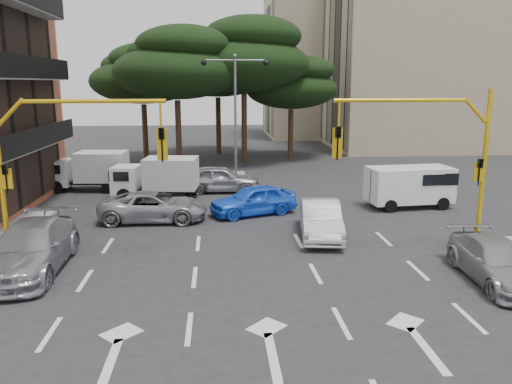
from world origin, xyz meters
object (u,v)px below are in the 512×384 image
car_silver_parked (497,261)px  box_truck_a (88,171)px  car_white_hatch (321,219)px  van_white (409,187)px  street_lamp_center (235,96)px  car_blue_compact (253,200)px  car_silver_cross_a (154,207)px  car_silver_cross_b (220,179)px  signal_mast_right (438,148)px  box_truck_b (156,178)px  signal_mast_left (52,152)px  car_silver_wagon (31,248)px

car_silver_parked → box_truck_a: bearing=140.3°
car_white_hatch → van_white: size_ratio=1.06×
street_lamp_center → car_blue_compact: 9.49m
car_white_hatch → car_silver_parked: (4.60, -5.14, -0.07)m
car_silver_cross_a → car_silver_cross_b: size_ratio=1.07×
car_silver_cross_a → car_blue_compact: bearing=-79.2°
car_silver_cross_b → car_silver_cross_a: bearing=154.0°
signal_mast_right → car_blue_compact: bearing=137.5°
street_lamp_center → box_truck_b: street_lamp_center is taller
car_silver_parked → box_truck_a: box_truck_a is taller
car_silver_parked → signal_mast_left: bearing=171.0°
signal_mast_left → car_blue_compact: (7.30, 5.78, -3.17)m
street_lamp_center → box_truck_a: 9.94m
car_silver_parked → box_truck_b: bearing=136.9°
car_white_hatch → box_truck_b: 10.58m
car_silver_cross_b → car_white_hatch: bearing=-154.4°
street_lamp_center → car_silver_parked: 19.30m
street_lamp_center → van_white: street_lamp_center is taller
street_lamp_center → box_truck_a: bearing=-167.1°
street_lamp_center → car_silver_cross_a: (-4.13, -9.00, -4.75)m
street_lamp_center → signal_mast_right: bearing=-64.1°
box_truck_b → van_white: bearing=-96.0°
car_silver_wagon → car_silver_cross_a: bearing=59.6°
car_blue_compact → box_truck_a: (-9.24, 6.23, 0.43)m
street_lamp_center → box_truck_b: size_ratio=1.69×
car_blue_compact → car_silver_cross_a: car_blue_compact is taller
car_silver_cross_b → car_silver_parked: 16.52m
car_blue_compact → van_white: size_ratio=1.00×
van_white → signal_mast_left: bearing=-72.5°
signal_mast_right → car_blue_compact: 9.12m
street_lamp_center → car_blue_compact: (0.50, -8.23, -4.71)m
car_blue_compact → box_truck_b: bearing=-147.5°
car_silver_cross_a → van_white: van_white is taller
street_lamp_center → car_silver_cross_b: bearing=-108.8°
van_white → car_silver_wagon: bearing=-70.5°
signal_mast_left → car_silver_parked: (14.40, -3.08, -3.22)m
car_white_hatch → car_blue_compact: car_white_hatch is taller
signal_mast_left → car_blue_compact: size_ratio=1.43×
car_silver_parked → car_silver_cross_a: bearing=148.5°
car_silver_cross_a → car_silver_parked: 14.25m
car_silver_parked → box_truck_b: (-12.10, 12.59, 0.47)m
car_blue_compact → signal_mast_right: bearing=26.7°
signal_mast_right → van_white: bearing=75.7°
car_silver_cross_a → van_white: 12.74m
signal_mast_right → van_white: size_ratio=1.43×
car_white_hatch → box_truck_a: (-11.74, 9.95, 0.41)m
car_white_hatch → box_truck_a: size_ratio=0.95×
car_white_hatch → car_silver_wagon: bearing=-156.6°
box_truck_a → box_truck_b: box_truck_a is taller
box_truck_b → car_silver_parked: bearing=-129.7°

